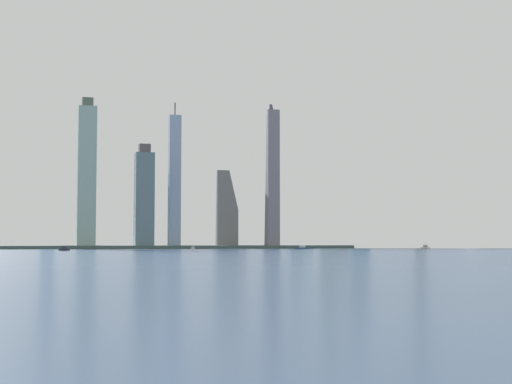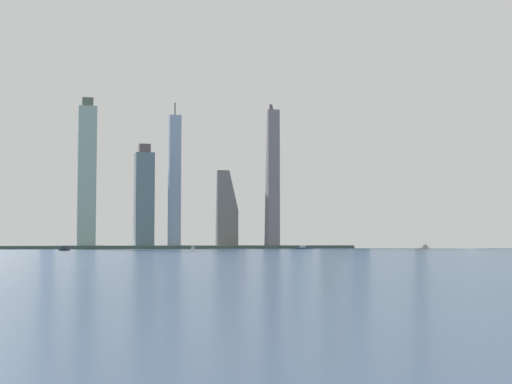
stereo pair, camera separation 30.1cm
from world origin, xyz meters
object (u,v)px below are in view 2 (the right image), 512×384
skyscraper_2 (144,199)px  skyscraper_8 (87,176)px  boat_1 (302,248)px  boat_4 (193,249)px  skyscraper_9 (48,181)px  skyscraper_3 (158,211)px  skyscraper_4 (237,207)px  stadium_dome (494,242)px  skyscraper_6 (362,213)px  skyscraper_11 (307,227)px  skyscraper_5 (356,198)px  boat_0 (64,249)px  airplane (332,133)px  skyscraper_12 (226,209)px  skyscraper_13 (340,217)px  skyscraper_10 (327,188)px  boat_2 (425,247)px  boat_3 (425,247)px  skyscraper_7 (296,208)px  skyscraper_0 (272,178)px  skyscraper_1 (175,182)px  observation_tower (419,153)px

skyscraper_2 → skyscraper_8: size_ratio=0.69×
skyscraper_2 → boat_1: size_ratio=8.04×
skyscraper_8 → boat_4: (102.19, -169.41, -89.05)m
skyscraper_8 → skyscraper_9: skyscraper_8 is taller
skyscraper_3 → skyscraper_4: 113.71m
skyscraper_2 → skyscraper_4: (139.30, 83.13, -5.40)m
stadium_dome → skyscraper_6: (-166.06, 83.95, 43.48)m
skyscraper_4 → skyscraper_11: size_ratio=1.75×
skyscraper_3 → skyscraper_6: (304.32, 30.80, 1.37)m
skyscraper_4 → skyscraper_5: (150.06, -64.58, 11.68)m
boat_0 → airplane: bearing=-123.5°
skyscraper_12 → skyscraper_13: (177.82, 43.53, -8.25)m
skyscraper_12 → boat_1: size_ratio=6.60×
skyscraper_10 → boat_0: size_ratio=14.63×
skyscraper_4 → boat_2: size_ratio=11.50×
skyscraper_13 → skyscraper_10: bearing=-124.7°
skyscraper_10 → skyscraper_12: skyscraper_10 is taller
skyscraper_10 → skyscraper_5: bearing=13.5°
skyscraper_12 → skyscraper_2: bearing=-166.1°
skyscraper_4 → skyscraper_12: (-29.22, -55.97, -4.42)m
skyscraper_5 → boat_3: bearing=-71.0°
skyscraper_7 → skyscraper_0: bearing=-127.9°
skyscraper_0 → boat_0: 321.84m
skyscraper_5 → skyscraper_13: size_ratio=1.56×
skyscraper_11 → boat_2: skyscraper_11 is taller
skyscraper_1 → skyscraper_3: (-13.79, 45.80, -35.52)m
skyscraper_6 → skyscraper_1: bearing=-165.2°
boat_1 → boat_2: size_ratio=1.60×
boat_2 → airplane: size_ratio=0.39×
boat_2 → boat_4: size_ratio=0.55×
skyscraper_3 → skyscraper_8: skyscraper_8 is taller
boat_4 → skyscraper_13: bearing=-39.1°
skyscraper_3 → skyscraper_11: skyscraper_3 is taller
skyscraper_3 → skyscraper_8: size_ratio=0.53×
skyscraper_7 → boat_4: 295.68m
observation_tower → boat_0: (-497.69, -202.17, -133.96)m
stadium_dome → skyscraper_6: 191.09m
skyscraper_8 → skyscraper_10: 313.47m
stadium_dome → boat_2: stadium_dome is taller
stadium_dome → skyscraper_4: skyscraper_4 is taller
skyscraper_0 → skyscraper_12: skyscraper_0 is taller
skyscraper_10 → airplane: (18.84, 28.57, 78.19)m
observation_tower → skyscraper_12: observation_tower is taller
skyscraper_11 → boat_1: skyscraper_11 is taller
observation_tower → airplane: observation_tower is taller
skyscraper_5 → skyscraper_12: 180.21m
boat_4 → skyscraper_12: bearing=-13.3°
skyscraper_3 → skyscraper_4: bearing=9.2°
stadium_dome → skyscraper_9: bearing=171.9°
skyscraper_2 → boat_0: (-99.58, -158.33, -59.58)m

